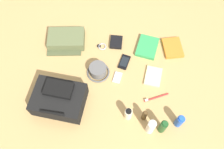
{
  "coord_description": "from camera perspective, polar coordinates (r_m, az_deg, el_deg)",
  "views": [
    {
      "loc": [
        -0.12,
        0.75,
        1.55
      ],
      "look_at": [
        0.0,
        0.0,
        0.04
      ],
      "focal_mm": 39.12,
      "sensor_mm": 36.0,
      "label": 1
    }
  ],
  "objects": [
    {
      "name": "toothbrush",
      "position": [
        1.68,
        10.02,
        -5.39
      ],
      "size": [
        0.16,
        0.09,
        0.02
      ],
      "color": "red",
      "rests_on": "ground_plane"
    },
    {
      "name": "toiletry_pouch",
      "position": [
        1.87,
        -10.61,
        8.0
      ],
      "size": [
        0.29,
        0.25,
        0.08
      ],
      "color": "#56603D",
      "rests_on": "ground_plane"
    },
    {
      "name": "cell_phone",
      "position": [
        1.78,
        2.89,
        2.94
      ],
      "size": [
        0.08,
        0.13,
        0.01
      ],
      "color": "black",
      "rests_on": "ground_plane"
    },
    {
      "name": "bucket_hat",
      "position": [
        1.71,
        -3.29,
        0.95
      ],
      "size": [
        0.16,
        0.16,
        0.08
      ],
      "color": "#565656",
      "rests_on": "ground_plane"
    },
    {
      "name": "deodorant_spray",
      "position": [
        1.6,
        15.5,
        -10.46
      ],
      "size": [
        0.05,
        0.05,
        0.12
      ],
      "color": "blue",
      "rests_on": "ground_plane"
    },
    {
      "name": "backpack",
      "position": [
        1.62,
        -12.25,
        -5.6
      ],
      "size": [
        0.34,
        0.26,
        0.15
      ],
      "color": "black",
      "rests_on": "ground_plane"
    },
    {
      "name": "travel_guidebook",
      "position": [
        1.85,
        8.23,
        6.38
      ],
      "size": [
        0.17,
        0.21,
        0.03
      ],
      "color": "#2D934C",
      "rests_on": "ground_plane"
    },
    {
      "name": "lotion_bottle",
      "position": [
        1.57,
        3.81,
        -9.19
      ],
      "size": [
        0.05,
        0.05,
        0.12
      ],
      "color": "beige",
      "rests_on": "ground_plane"
    },
    {
      "name": "ground_plane",
      "position": [
        1.73,
        -0.0,
        -0.77
      ],
      "size": [
        2.64,
        2.02,
        0.02
      ],
      "primitive_type": "cube",
      "color": "tan",
      "rests_on": "ground"
    },
    {
      "name": "shampoo_bottle",
      "position": [
        1.56,
        11.81,
        -11.84
      ],
      "size": [
        0.04,
        0.04,
        0.15
      ],
      "color": "#19471E",
      "rests_on": "ground_plane"
    },
    {
      "name": "media_player",
      "position": [
        1.72,
        1.29,
        -0.65
      ],
      "size": [
        0.06,
        0.09,
        0.01
      ],
      "color": "#B7B7BC",
      "rests_on": "ground_plane"
    },
    {
      "name": "toothpaste_tube",
      "position": [
        1.54,
        9.06,
        -11.98
      ],
      "size": [
        0.05,
        0.05,
        0.16
      ],
      "color": "white",
      "rests_on": "ground_plane"
    },
    {
      "name": "cologne_bottle",
      "position": [
        1.58,
        7.59,
        -9.44
      ],
      "size": [
        0.03,
        0.03,
        0.11
      ],
      "color": "#473319",
      "rests_on": "ground_plane"
    },
    {
      "name": "notepad",
      "position": [
        1.74,
        9.61,
        -0.46
      ],
      "size": [
        0.12,
        0.16,
        0.02
      ],
      "primitive_type": "cube",
      "rotation": [
        0.0,
        0.0,
        -0.09
      ],
      "color": "beige",
      "rests_on": "ground_plane"
    },
    {
      "name": "wallet",
      "position": [
        1.86,
        0.99,
        7.56
      ],
      "size": [
        0.1,
        0.11,
        0.02
      ],
      "primitive_type": "cube",
      "rotation": [
        0.0,
        0.0,
        0.06
      ],
      "color": "black",
      "rests_on": "ground_plane"
    },
    {
      "name": "wristwatch",
      "position": [
        1.85,
        -2.38,
        6.56
      ],
      "size": [
        0.07,
        0.06,
        0.01
      ],
      "color": "#99999E",
      "rests_on": "ground_plane"
    },
    {
      "name": "paperback_novel",
      "position": [
        1.89,
        13.96,
        6.06
      ],
      "size": [
        0.18,
        0.2,
        0.02
      ],
      "color": "orange",
      "rests_on": "ground_plane"
    }
  ]
}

